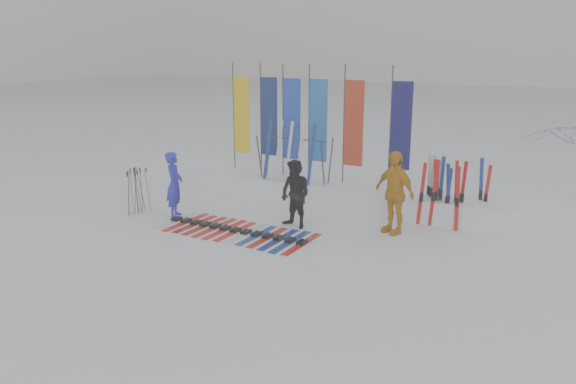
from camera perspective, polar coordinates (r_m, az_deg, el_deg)
The scene contains 10 objects.
ground at distance 12.03m, azimuth -4.62°, elevation -6.15°, with size 120.00×120.00×0.00m, color white.
snow_bank at distance 15.78m, azimuth 4.75°, elevation -0.02°, with size 14.00×1.60×0.60m, color white.
person_blue at distance 14.58m, azimuth -11.46°, elevation 0.74°, with size 0.62×0.40×1.69m, color #2225C6.
person_black at distance 13.42m, azimuth 0.75°, elevation -0.24°, with size 0.80×0.63×1.65m, color black.
person_yellow at distance 13.23m, azimuth 10.73°, elevation -0.03°, with size 1.14×0.48×1.95m, color orange.
ski_row at distance 13.36m, azimuth -5.35°, elevation -3.90°, with size 3.75×1.69×0.07m.
pole_cluster at distance 15.17m, azimuth -15.14°, elevation 0.10°, with size 0.27×0.74×1.24m.
feather_flags at distance 15.98m, azimuth 2.12°, elevation 7.30°, with size 5.60×0.26×3.20m.
ski_rack at distance 15.67m, azimuth 0.65°, elevation 3.98°, with size 2.04×0.80×1.23m.
upright_skis at distance 14.22m, azimuth 15.75°, elevation -0.06°, with size 1.45×0.88×1.69m.
Camera 1 is at (6.38, -9.29, 4.21)m, focal length 35.00 mm.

